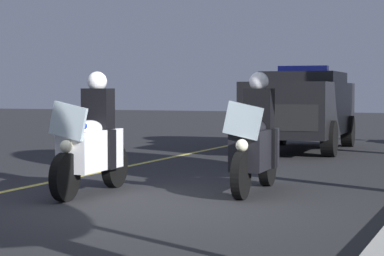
% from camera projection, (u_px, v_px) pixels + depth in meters
% --- Properties ---
extents(ground_plane, '(80.00, 80.00, 0.00)m').
position_uv_depth(ground_plane, '(142.00, 205.00, 9.24)').
color(ground_plane, '#28282B').
extents(police_motorcycle_lead_left, '(2.14, 0.60, 1.72)m').
position_uv_depth(police_motorcycle_lead_left, '(92.00, 144.00, 10.21)').
color(police_motorcycle_lead_left, black).
rests_on(police_motorcycle_lead_left, ground).
extents(police_motorcycle_lead_right, '(2.14, 0.60, 1.72)m').
position_uv_depth(police_motorcycle_lead_right, '(255.00, 143.00, 10.39)').
color(police_motorcycle_lead_right, black).
rests_on(police_motorcycle_lead_right, ground).
extents(police_suv, '(5.00, 2.29, 2.05)m').
position_uv_depth(police_suv, '(302.00, 106.00, 17.68)').
color(police_suv, black).
rests_on(police_suv, ground).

